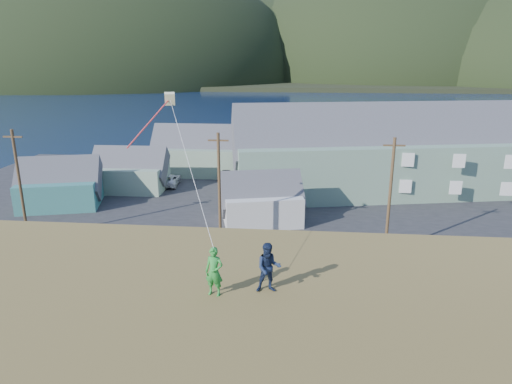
# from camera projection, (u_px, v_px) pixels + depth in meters

# --- Properties ---
(ground) EXTENTS (900.00, 900.00, 0.00)m
(ground) POSITION_uv_depth(u_px,v_px,m) (232.00, 256.00, 35.63)
(ground) COLOR #0A1638
(ground) RESTS_ON ground
(grass_strip) EXTENTS (110.00, 8.00, 0.10)m
(grass_strip) POSITION_uv_depth(u_px,v_px,m) (228.00, 267.00, 33.71)
(grass_strip) COLOR #4C3D19
(grass_strip) RESTS_ON ground
(waterfront_lot) EXTENTS (72.00, 36.00, 0.12)m
(waterfront_lot) POSITION_uv_depth(u_px,v_px,m) (254.00, 193.00, 51.84)
(waterfront_lot) COLOR #28282B
(waterfront_lot) RESTS_ON ground
(wharf) EXTENTS (26.00, 14.00, 0.90)m
(wharf) POSITION_uv_depth(u_px,v_px,m) (231.00, 149.00, 74.22)
(wharf) COLOR gray
(wharf) RESTS_ON ground
(far_shore) EXTENTS (900.00, 320.00, 2.00)m
(far_shore) POSITION_uv_depth(u_px,v_px,m) (294.00, 76.00, 350.23)
(far_shore) COLOR black
(far_shore) RESTS_ON ground
(far_hills) EXTENTS (760.00, 265.00, 143.00)m
(far_hills) POSITION_uv_depth(u_px,v_px,m) (347.00, 77.00, 298.42)
(far_hills) COLOR black
(far_hills) RESTS_ON ground
(lodge) EXTENTS (36.11, 16.49, 12.27)m
(lodge) POSITION_uv_depth(u_px,v_px,m) (389.00, 152.00, 51.08)
(lodge) COLOR slate
(lodge) RESTS_ON waterfront_lot
(shed_teal) EXTENTS (9.20, 7.42, 6.34)m
(shed_teal) POSITION_uv_depth(u_px,v_px,m) (60.00, 185.00, 46.62)
(shed_teal) COLOR #2D666B
(shed_teal) RESTS_ON waterfront_lot
(shed_palegreen_near) EXTENTS (8.60, 5.48, 6.16)m
(shed_palegreen_near) POSITION_uv_depth(u_px,v_px,m) (130.00, 171.00, 52.37)
(shed_palegreen_near) COLOR gray
(shed_palegreen_near) RESTS_ON waterfront_lot
(shed_white) EXTENTS (8.40, 6.55, 5.93)m
(shed_white) POSITION_uv_depth(u_px,v_px,m) (262.00, 200.00, 42.06)
(shed_white) COLOR beige
(shed_white) RESTS_ON waterfront_lot
(shed_palegreen_far) EXTENTS (11.73, 6.77, 7.89)m
(shed_palegreen_far) POSITION_uv_depth(u_px,v_px,m) (198.00, 151.00, 59.94)
(shed_palegreen_far) COLOR gray
(shed_palegreen_far) RESTS_ON waterfront_lot
(utility_poles) EXTENTS (29.87, 0.24, 9.34)m
(utility_poles) POSITION_uv_depth(u_px,v_px,m) (204.00, 191.00, 35.92)
(utility_poles) COLOR #47331E
(utility_poles) RESTS_ON waterfront_lot
(parked_cars) EXTENTS (24.85, 12.04, 1.58)m
(parked_cars) POSITION_uv_depth(u_px,v_px,m) (192.00, 176.00, 56.32)
(parked_cars) COLOR #39638E
(parked_cars) RESTS_ON waterfront_lot
(kite_flyer_green) EXTENTS (0.69, 0.52, 1.71)m
(kite_flyer_green) POSITION_uv_depth(u_px,v_px,m) (214.00, 272.00, 15.25)
(kite_flyer_green) COLOR #23822D
(kite_flyer_green) RESTS_ON hillside
(kite_flyer_navy) EXTENTS (0.95, 0.79, 1.77)m
(kite_flyer_navy) POSITION_uv_depth(u_px,v_px,m) (269.00, 268.00, 15.46)
(kite_flyer_navy) COLOR #16213D
(kite_flyer_navy) RESTS_ON hillside
(kite_rig) EXTENTS (2.22, 3.67, 8.60)m
(kite_rig) POSITION_uv_depth(u_px,v_px,m) (167.00, 104.00, 20.35)
(kite_rig) COLOR beige
(kite_rig) RESTS_ON ground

